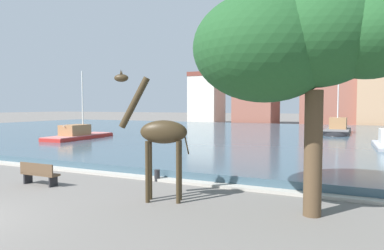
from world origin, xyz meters
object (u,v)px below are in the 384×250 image
sailboat_red (83,137)px  mooring_bollard (157,175)px  giraffe_statue (160,134)px  shade_tree (297,44)px  park_bench (39,173)px  sailboat_black (337,131)px

sailboat_red → mooring_bollard: bearing=-37.3°
giraffe_statue → shade_tree: 5.19m
sailboat_red → park_bench: (9.90, -13.29, -0.05)m
mooring_bollard → sailboat_red: bearing=142.7°
mooring_bollard → park_bench: park_bench is taller
giraffe_statue → park_bench: giraffe_statue is taller
giraffe_statue → mooring_bollard: (-1.72, 2.67, -2.03)m
shade_tree → park_bench: bearing=-177.0°
giraffe_statue → park_bench: bearing=-179.6°
park_bench → shade_tree: bearing=3.0°
giraffe_statue → park_bench: (-5.70, -0.04, -1.79)m
giraffe_statue → shade_tree: (4.37, 0.49, 2.76)m
sailboat_black → shade_tree: (-0.02, -27.68, 4.39)m
shade_tree → mooring_bollard: bearing=160.3°
giraffe_statue → sailboat_red: sailboat_red is taller
shade_tree → mooring_bollard: shade_tree is taller
shade_tree → sailboat_red: bearing=147.4°
sailboat_red → park_bench: sailboat_red is taller
park_bench → sailboat_red: bearing=126.7°
sailboat_black → park_bench: 29.96m
sailboat_black → mooring_bollard: (-6.11, -25.49, -0.40)m
sailboat_black → park_bench: size_ratio=4.84×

